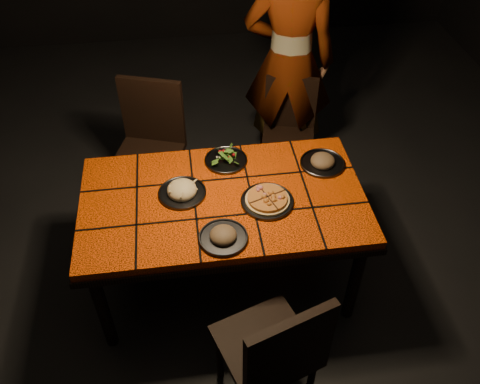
{
  "coord_description": "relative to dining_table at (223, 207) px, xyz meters",
  "views": [
    {
      "loc": [
        -0.18,
        -2.05,
        2.73
      ],
      "look_at": [
        0.09,
        -0.05,
        0.82
      ],
      "focal_mm": 38.0,
      "sensor_mm": 36.0,
      "label": 1
    }
  ],
  "objects": [
    {
      "name": "plate_mushroom_a",
      "position": [
        -0.03,
        -0.31,
        0.1
      ],
      "size": [
        0.26,
        0.26,
        0.09
      ],
      "color": "#37373C",
      "rests_on": "dining_table"
    },
    {
      "name": "chair_far_right",
      "position": [
        0.6,
        0.97,
        -0.19
      ],
      "size": [
        0.46,
        0.46,
        0.84
      ],
      "rotation": [
        0.0,
        0.0,
        -0.24
      ],
      "color": "black",
      "rests_on": "ground"
    },
    {
      "name": "chair_far_left",
      "position": [
        -0.42,
        0.83,
        -0.11
      ],
      "size": [
        0.56,
        0.56,
        0.98
      ],
      "rotation": [
        0.0,
        0.0,
        -0.32
      ],
      "color": "black",
      "rests_on": "ground"
    },
    {
      "name": "plate_pasta",
      "position": [
        -0.22,
        0.06,
        0.1
      ],
      "size": [
        0.27,
        0.27,
        0.09
      ],
      "color": "#37373C",
      "rests_on": "dining_table"
    },
    {
      "name": "dining_table",
      "position": [
        0.0,
        0.0,
        0.0
      ],
      "size": [
        1.62,
        0.92,
        0.75
      ],
      "color": "#FF4B08",
      "rests_on": "ground"
    },
    {
      "name": "plate_salad",
      "position": [
        0.05,
        0.31,
        0.1
      ],
      "size": [
        0.26,
        0.26,
        0.07
      ],
      "color": "#37373C",
      "rests_on": "dining_table"
    },
    {
      "name": "plate_pizza",
      "position": [
        0.24,
        -0.08,
        0.1
      ],
      "size": [
        0.32,
        0.32,
        0.04
      ],
      "color": "#37373C",
      "rests_on": "dining_table"
    },
    {
      "name": "diner",
      "position": [
        0.61,
        1.17,
        0.24
      ],
      "size": [
        0.75,
        0.59,
        1.82
      ],
      "primitive_type": "imported",
      "rotation": [
        0.0,
        0.0,
        2.88
      ],
      "color": "brown",
      "rests_on": "ground"
    },
    {
      "name": "room_shell",
      "position": [
        0.0,
        0.0,
        0.83
      ],
      "size": [
        6.04,
        7.04,
        3.08
      ],
      "color": "black",
      "rests_on": "ground"
    },
    {
      "name": "chair_near",
      "position": [
        0.15,
        -0.87,
        -0.12
      ],
      "size": [
        0.55,
        0.55,
        0.96
      ],
      "rotation": [
        0.0,
        0.0,
        3.47
      ],
      "color": "black",
      "rests_on": "ground"
    },
    {
      "name": "plate_mushroom_b",
      "position": [
        0.63,
        0.2,
        0.1
      ],
      "size": [
        0.27,
        0.27,
        0.09
      ],
      "color": "#37373C",
      "rests_on": "dining_table"
    }
  ]
}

